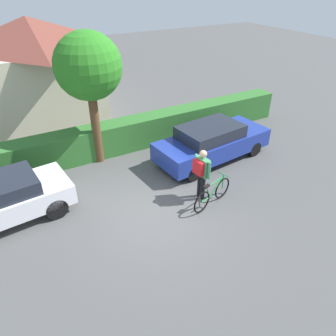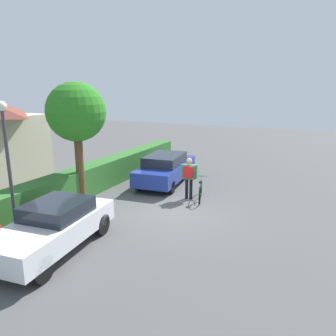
{
  "view_description": "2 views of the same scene",
  "coord_description": "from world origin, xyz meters",
  "views": [
    {
      "loc": [
        -3.38,
        -6.9,
        6.4
      ],
      "look_at": [
        0.88,
        0.68,
        0.98
      ],
      "focal_mm": 34.46,
      "sensor_mm": 36.0,
      "label": 1
    },
    {
      "loc": [
        -10.14,
        -4.53,
        4.42
      ],
      "look_at": [
        1.75,
        0.93,
        1.22
      ],
      "focal_mm": 33.94,
      "sensor_mm": 36.0,
      "label": 2
    }
  ],
  "objects": [
    {
      "name": "hedge_row",
      "position": [
        0.0,
        4.25,
        0.61
      ],
      "size": [
        16.88,
        0.9,
        1.23
      ],
      "primitive_type": "cube",
      "color": "#2F6B2B",
      "rests_on": "ground"
    },
    {
      "name": "parked_car_far",
      "position": [
        3.46,
        1.83,
        0.75
      ],
      "size": [
        4.71,
        2.2,
        1.44
      ],
      "color": "navy",
      "rests_on": "ground"
    },
    {
      "name": "bicycle",
      "position": [
        1.79,
        -0.53,
        0.39
      ],
      "size": [
        1.7,
        0.65,
        0.9
      ],
      "color": "black",
      "rests_on": "ground"
    },
    {
      "name": "parked_car_near",
      "position": [
        -3.98,
        1.84,
        0.72
      ],
      "size": [
        4.15,
        2.09,
        1.37
      ],
      "color": "silver",
      "rests_on": "ground"
    },
    {
      "name": "tree_kerbside",
      "position": [
        -0.38,
        3.85,
        3.57
      ],
      "size": [
        2.29,
        2.29,
        4.77
      ],
      "color": "brown",
      "rests_on": "ground"
    },
    {
      "name": "house_distant",
      "position": [
        -1.26,
        9.85,
        2.34
      ],
      "size": [
        5.26,
        6.29,
        4.59
      ],
      "color": "beige",
      "rests_on": "ground"
    },
    {
      "name": "ground_plane",
      "position": [
        0.0,
        0.0,
        0.0
      ],
      "size": [
        60.0,
        60.0,
        0.0
      ],
      "primitive_type": "plane",
      "color": "#4D4D4D"
    },
    {
      "name": "person_rider",
      "position": [
        1.66,
        -0.05,
        1.07
      ],
      "size": [
        0.4,
        0.69,
        1.74
      ],
      "color": "black",
      "rests_on": "ground"
    }
  ]
}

